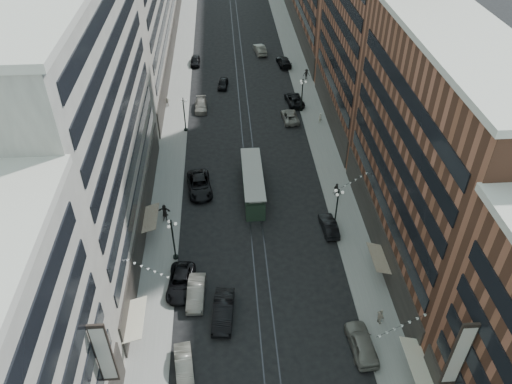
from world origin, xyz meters
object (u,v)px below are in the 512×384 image
object	(u,v)px
car_13	(223,83)
car_8	(201,105)
car_2	(181,283)
pedestrian_5	(164,210)
lamppost_se_mid	(302,94)
pedestrian_7	(336,189)
pedestrian_6	(167,102)
car_extra_1	(294,99)
pedestrian_8	(320,118)
car_12	(284,62)
car_7	(199,185)
car_1	(184,364)
car_extra_0	(196,293)
car_5	(223,311)
lamppost_sw_far	(173,238)
lamppost_sw_mid	(184,113)
car_4	(362,343)
car_14	(260,49)
car_11	(290,116)
lamppost_se_far	(337,207)
streetcar	(253,184)
car_10	(329,226)
car_9	(195,61)
pedestrian_4	(380,317)
pedestrian_9	(306,74)
pedestrian_2	(165,216)

from	to	relation	value
car_13	car_8	bearing A→B (deg)	-107.99
car_2	pedestrian_5	world-z (taller)	pedestrian_5
lamppost_se_mid	pedestrian_7	distance (m)	22.22
pedestrian_6	car_extra_1	size ratio (longest dim) A/B	0.30
pedestrian_5	pedestrian_8	world-z (taller)	pedestrian_5
car_12	lamppost_se_mid	bearing A→B (deg)	85.85
car_8	car_12	xyz separation A→B (m)	(15.39, 16.16, 0.09)
car_7	car_1	bearing A→B (deg)	-98.62
car_7	car_extra_0	world-z (taller)	car_7
car_5	lamppost_sw_far	bearing A→B (deg)	127.38
lamppost_sw_mid	car_12	world-z (taller)	lamppost_sw_mid
car_4	car_extra_0	world-z (taller)	car_4
car_14	car_13	bearing A→B (deg)	54.23
pedestrian_7	car_11	bearing A→B (deg)	-25.05
lamppost_se_far	car_12	size ratio (longest dim) A/B	1.02
pedestrian_5	car_13	bearing A→B (deg)	85.95
car_extra_0	car_2	bearing A→B (deg)	140.45
car_1	car_14	xyz separation A→B (m)	(11.96, 69.58, 0.16)
lamppost_se_mid	pedestrian_8	distance (m)	5.15
streetcar	car_1	world-z (taller)	streetcar
car_1	streetcar	bearing A→B (deg)	65.72
car_4	car_extra_1	world-z (taller)	car_4
lamppost_se_far	pedestrian_6	size ratio (longest dim) A/B	3.38
lamppost_se_mid	pedestrian_7	size ratio (longest dim) A/B	3.29
pedestrian_8	pedestrian_6	bearing A→B (deg)	-39.85
car_11	car_extra_0	bearing A→B (deg)	64.90
pedestrian_6	pedestrian_5	bearing A→B (deg)	71.58
car_2	car_12	size ratio (longest dim) A/B	1.03
lamppost_sw_far	streetcar	distance (m)	14.57
car_10	car_12	distance (m)	46.49
car_5	car_9	xyz separation A→B (m)	(-4.28, 59.73, -0.14)
pedestrian_4	pedestrian_9	xyz separation A→B (m)	(0.92, 53.50, 0.03)
pedestrian_7	pedestrian_6	bearing A→B (deg)	7.24
car_2	car_10	xyz separation A→B (m)	(16.80, 7.61, -0.04)
pedestrian_2	pedestrian_4	xyz separation A→B (m)	(21.53, -16.34, 0.12)
lamppost_se_mid	car_11	bearing A→B (deg)	-128.40
car_1	pedestrian_8	size ratio (longest dim) A/B	2.67
car_8	car_extra_0	world-z (taller)	car_extra_0
lamppost_se_far	pedestrian_8	size ratio (longest dim) A/B	3.42
lamppost_sw_far	pedestrian_7	size ratio (longest dim) A/B	3.29
car_14	car_extra_1	world-z (taller)	car_14
pedestrian_6	car_extra_0	bearing A→B (deg)	76.29
car_4	car_13	distance (m)	55.51
pedestrian_2	car_11	world-z (taller)	pedestrian_2
car_11	pedestrian_9	size ratio (longest dim) A/B	2.68
lamppost_sw_far	car_4	world-z (taller)	lamppost_sw_far
car_8	car_2	bearing A→B (deg)	-92.08
lamppost_se_far	car_7	xyz separation A→B (m)	(-16.00, 8.13, -2.22)
lamppost_se_mid	streetcar	world-z (taller)	lamppost_se_mid
car_5	car_2	bearing A→B (deg)	142.26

